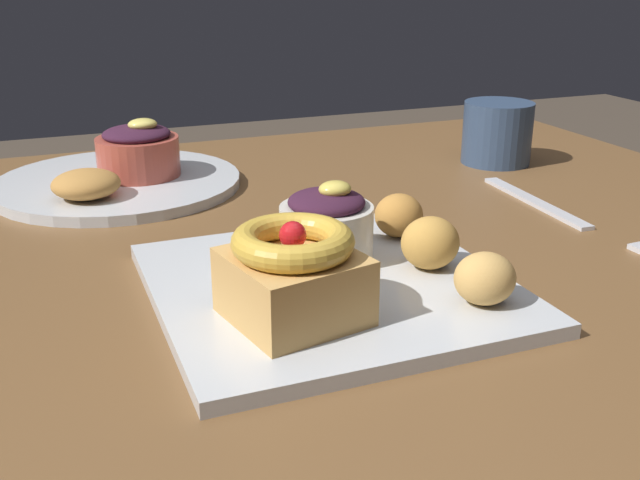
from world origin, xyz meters
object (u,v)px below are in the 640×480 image
object	(u,v)px
cake_slice	(293,273)
back_pastry	(86,184)
back_plate	(118,183)
fritter_back	(399,215)
knife	(534,202)
back_ramekin	(138,151)
front_plate	(329,287)
fritter_middle	(485,278)
berry_ramekin	(327,226)
coffee_mug	(497,133)
fritter_front	(430,243)

from	to	relation	value
cake_slice	back_pastry	xyz separation A→B (m)	(-0.11, 0.36, -0.02)
back_plate	cake_slice	bearing A→B (deg)	-80.44
fritter_back	knife	size ratio (longest dim) A/B	0.24
back_ramekin	back_pastry	size ratio (longest dim) A/B	1.32
back_plate	knife	xyz separation A→B (m)	(0.43, -0.24, -0.00)
front_plate	back_ramekin	bearing A→B (deg)	104.16
cake_slice	fritter_middle	size ratio (longest dim) A/B	2.21
back_pastry	back_ramekin	bearing A→B (deg)	45.63
berry_ramekin	back_pastry	bearing A→B (deg)	124.07
front_plate	back_plate	distance (m)	0.39
cake_slice	fritter_back	world-z (taller)	cake_slice
fritter_middle	knife	size ratio (longest dim) A/B	0.25
coffee_mug	berry_ramekin	bearing A→B (deg)	-143.05
fritter_back	back_plate	bearing A→B (deg)	126.38
back_pastry	back_plate	bearing A→B (deg)	58.62
back_pastry	coffee_mug	world-z (taller)	coffee_mug
front_plate	fritter_front	xyz separation A→B (m)	(0.09, -0.01, 0.03)
cake_slice	fritter_front	xyz separation A→B (m)	(0.14, 0.05, -0.01)
back_ramekin	front_plate	bearing A→B (deg)	-75.84
knife	coffee_mug	size ratio (longest dim) A/B	2.08
front_plate	coffee_mug	bearing A→B (deg)	39.98
cake_slice	knife	size ratio (longest dim) A/B	0.55
front_plate	back_ramekin	xyz separation A→B (m)	(-0.09, 0.38, 0.04)
front_plate	back_pastry	distance (m)	0.35
cake_slice	back_pastry	world-z (taller)	cake_slice
back_ramekin	coffee_mug	bearing A→B (deg)	-8.34
back_plate	coffee_mug	xyz separation A→B (m)	(0.49, -0.07, 0.03)
back_ramekin	coffee_mug	xyz separation A→B (m)	(0.46, -0.07, -0.00)
cake_slice	berry_ramekin	bearing A→B (deg)	56.20
fritter_middle	knife	distance (m)	0.31
back_plate	back_pastry	size ratio (longest dim) A/B	3.91
fritter_middle	coffee_mug	bearing A→B (deg)	54.99
fritter_back	knife	xyz separation A→B (m)	(0.21, 0.07, -0.03)
fritter_front	fritter_middle	xyz separation A→B (m)	(0.00, -0.08, -0.00)
back_plate	coffee_mug	size ratio (longest dim) A/B	3.18
back_plate	back_ramekin	bearing A→B (deg)	4.25
fritter_front	back_pastry	size ratio (longest dim) A/B	0.68
front_plate	knife	bearing A→B (deg)	24.29
cake_slice	fritter_front	size ratio (longest dim) A/B	2.10
knife	fritter_middle	bearing A→B (deg)	139.02
fritter_back	back_ramekin	world-z (taller)	back_ramekin
back_ramekin	berry_ramekin	bearing A→B (deg)	-71.70
front_plate	back_plate	bearing A→B (deg)	108.02
fritter_middle	knife	bearing A→B (deg)	46.14
cake_slice	fritter_front	distance (m)	0.15
front_plate	cake_slice	bearing A→B (deg)	-132.73
back_ramekin	cake_slice	bearing A→B (deg)	-83.99
fritter_back	back_ramekin	bearing A→B (deg)	122.77
back_ramekin	back_plate	bearing A→B (deg)	-175.75
front_plate	berry_ramekin	bearing A→B (deg)	70.57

